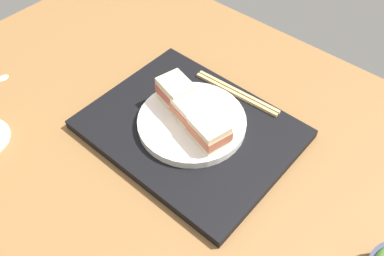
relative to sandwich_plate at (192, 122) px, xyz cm
name	(u,v)px	position (x,y,z in cm)	size (l,w,h in cm)	color
ground_plane	(180,164)	(-3.11, 7.38, -4.46)	(140.00, 100.00, 3.00)	brown
serving_tray	(190,129)	(0.04, 0.47, -1.92)	(41.63, 32.72, 2.08)	black
sandwich_plate	(192,122)	(0.00, 0.00, 0.00)	(22.50, 22.50, 1.75)	white
sandwich_near	(209,131)	(-5.94, 1.76, 3.28)	(8.76, 7.48, 4.80)	beige
sandwich_middle	(192,111)	(0.00, 0.00, 3.24)	(8.71, 7.63, 4.74)	#EFE5C1
sandwich_far	(176,92)	(5.94, -1.76, 3.58)	(8.59, 7.45, 5.41)	beige
chopsticks_pair	(237,93)	(-1.53, -13.53, -0.53)	(21.28, 2.97, 0.70)	tan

